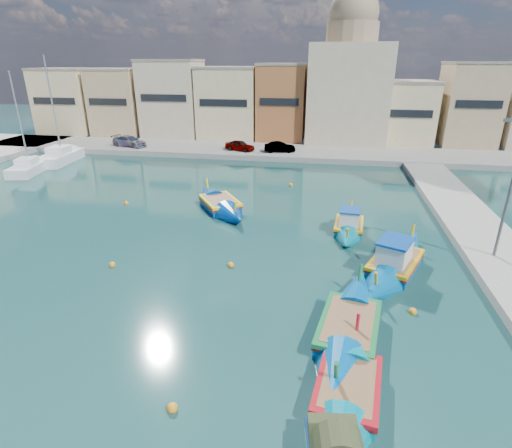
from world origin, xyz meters
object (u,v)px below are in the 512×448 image
(luzzu_turquoise_cabin, at_px, (395,264))
(luzzu_cyan_south, at_px, (347,391))
(quay_street_lamp, at_px, (509,189))
(yacht_north, at_px, (69,155))
(luzzu_blue_cabin, at_px, (349,227))
(luzzu_blue_south, at_px, (349,330))
(luzzu_green, at_px, (220,205))
(yacht_midnorth, at_px, (35,165))
(church_block, at_px, (348,79))

(luzzu_turquoise_cabin, height_order, luzzu_cyan_south, luzzu_turquoise_cabin)
(quay_street_lamp, height_order, yacht_north, yacht_north)
(luzzu_blue_cabin, distance_m, luzzu_cyan_south, 14.61)
(quay_street_lamp, height_order, luzzu_blue_south, quay_street_lamp)
(luzzu_cyan_south, height_order, yacht_north, yacht_north)
(luzzu_turquoise_cabin, distance_m, yacht_north, 39.70)
(luzzu_turquoise_cabin, height_order, luzzu_green, luzzu_turquoise_cabin)
(luzzu_green, distance_m, luzzu_blue_south, 16.70)
(luzzu_green, xyz_separation_m, yacht_north, (-21.73, 13.43, 0.18))
(quay_street_lamp, distance_m, yacht_midnorth, 42.19)
(luzzu_blue_south, bearing_deg, luzzu_turquoise_cabin, 66.87)
(luzzu_turquoise_cabin, xyz_separation_m, yacht_midnorth, (-34.04, 16.06, 0.05))
(yacht_north, bearing_deg, luzzu_blue_cabin, -27.21)
(luzzu_blue_cabin, relative_size, luzzu_cyan_south, 0.90)
(quay_street_lamp, bearing_deg, luzzu_green, 161.09)
(church_block, distance_m, yacht_midnorth, 38.52)
(luzzu_green, bearing_deg, yacht_north, 148.28)
(yacht_midnorth, bearing_deg, luzzu_blue_south, -35.31)
(quay_street_lamp, distance_m, yacht_north, 43.76)
(yacht_midnorth, bearing_deg, luzzu_blue_cabin, -19.02)
(luzzu_cyan_south, bearing_deg, luzzu_blue_cabin, 87.93)
(church_block, relative_size, yacht_midnorth, 1.82)
(luzzu_turquoise_cabin, relative_size, yacht_north, 0.79)
(luzzu_cyan_south, xyz_separation_m, yacht_north, (-30.78, 30.70, 0.21))
(yacht_north, bearing_deg, luzzu_blue_south, -41.52)
(quay_street_lamp, bearing_deg, yacht_midnorth, 160.20)
(church_block, relative_size, yacht_north, 1.58)
(yacht_north, height_order, yacht_midnorth, yacht_north)
(luzzu_blue_cabin, bearing_deg, yacht_midnorth, 160.98)
(quay_street_lamp, bearing_deg, luzzu_turquoise_cabin, -161.51)
(luzzu_blue_south, xyz_separation_m, yacht_north, (-30.92, 27.38, 0.19))
(church_block, distance_m, luzzu_turquoise_cabin, 36.78)
(luzzu_green, distance_m, yacht_north, 25.55)
(luzzu_blue_cabin, xyz_separation_m, yacht_midnorth, (-31.78, 10.96, 0.11))
(luzzu_blue_cabin, xyz_separation_m, luzzu_green, (-9.58, 2.66, -0.01))
(church_block, distance_m, luzzu_blue_south, 42.79)
(luzzu_green, xyz_separation_m, yacht_midnorth, (-22.21, 8.30, 0.12))
(church_block, xyz_separation_m, luzzu_cyan_south, (-0.83, -45.33, -8.15))
(church_block, xyz_separation_m, luzzu_blue_cabin, (-0.30, -30.73, -8.10))
(luzzu_turquoise_cabin, distance_m, luzzu_blue_south, 6.72)
(church_block, height_order, luzzu_turquoise_cabin, church_block)
(luzzu_turquoise_cabin, height_order, yacht_midnorth, yacht_midnorth)
(luzzu_cyan_south, xyz_separation_m, yacht_midnorth, (-31.26, 25.56, 0.15))
(church_block, distance_m, luzzu_blue_cabin, 31.78)
(quay_street_lamp, height_order, luzzu_turquoise_cabin, quay_street_lamp)
(luzzu_green, bearing_deg, luzzu_blue_south, -56.61)
(church_block, bearing_deg, luzzu_blue_south, -90.93)
(luzzu_turquoise_cabin, height_order, yacht_north, yacht_north)
(luzzu_cyan_south, bearing_deg, yacht_north, 135.08)
(luzzu_green, height_order, luzzu_cyan_south, luzzu_green)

